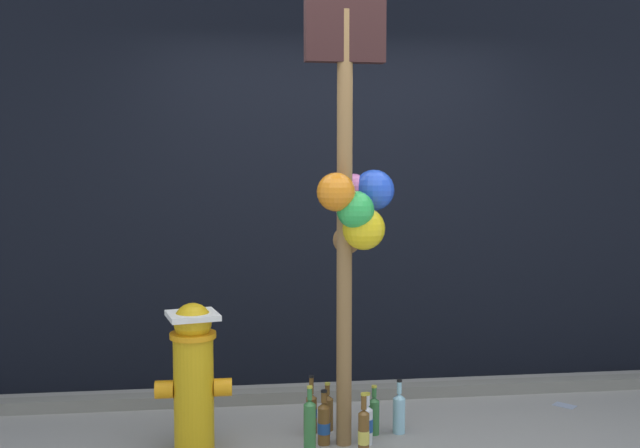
# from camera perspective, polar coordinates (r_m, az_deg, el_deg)

# --- Properties ---
(building_wall) EXTENTS (10.00, 0.20, 3.64)m
(building_wall) POSITION_cam_1_polar(r_m,az_deg,el_deg) (5.40, 0.83, 7.21)
(building_wall) COLOR black
(building_wall) RESTS_ON ground_plane
(curb_strip) EXTENTS (8.00, 0.12, 0.08)m
(curb_strip) POSITION_cam_1_polar(r_m,az_deg,el_deg) (5.16, 1.60, -12.78)
(curb_strip) COLOR slate
(curb_strip) RESTS_ON ground_plane
(memorial_post) EXTENTS (0.52, 0.44, 2.50)m
(memorial_post) POSITION_cam_1_polar(r_m,az_deg,el_deg) (4.13, 2.52, 2.85)
(memorial_post) COLOR olive
(memorial_post) RESTS_ON ground_plane
(fire_hydrant) EXTENTS (0.42, 0.32, 0.83)m
(fire_hydrant) POSITION_cam_1_polar(r_m,az_deg,el_deg) (4.27, -9.62, -11.15)
(fire_hydrant) COLOR gold
(fire_hydrant) RESTS_ON ground_plane
(bottle_0) EXTENTS (0.06, 0.06, 0.29)m
(bottle_0) POSITION_cam_1_polar(r_m,az_deg,el_deg) (4.54, 4.14, -14.25)
(bottle_0) COLOR #337038
(bottle_0) RESTS_ON ground_plane
(bottle_1) EXTENTS (0.07, 0.07, 0.35)m
(bottle_1) POSITION_cam_1_polar(r_m,az_deg,el_deg) (4.54, -0.66, -14.09)
(bottle_1) COLOR brown
(bottle_1) RESTS_ON ground_plane
(bottle_2) EXTENTS (0.07, 0.07, 0.30)m
(bottle_2) POSITION_cam_1_polar(r_m,az_deg,el_deg) (4.39, 3.59, -14.91)
(bottle_2) COLOR silver
(bottle_2) RESTS_ON ground_plane
(bottle_3) EXTENTS (0.07, 0.07, 0.32)m
(bottle_3) POSITION_cam_1_polar(r_m,az_deg,el_deg) (4.57, 6.04, -14.04)
(bottle_3) COLOR #93CCE0
(bottle_3) RESTS_ON ground_plane
(bottle_4) EXTENTS (0.06, 0.06, 0.35)m
(bottle_4) POSITION_cam_1_polar(r_m,az_deg,el_deg) (4.23, 3.35, -15.51)
(bottle_4) COLOR brown
(bottle_4) RESTS_ON ground_plane
(bottle_5) EXTENTS (0.07, 0.07, 0.29)m
(bottle_5) POSITION_cam_1_polar(r_m,az_deg,el_deg) (4.59, 0.57, -14.05)
(bottle_5) COLOR brown
(bottle_5) RESTS_ON ground_plane
(bottle_6) EXTENTS (0.07, 0.07, 0.31)m
(bottle_6) POSITION_cam_1_polar(r_m,az_deg,el_deg) (4.38, 0.30, -14.92)
(bottle_6) COLOR brown
(bottle_6) RESTS_ON ground_plane
(bottle_7) EXTENTS (0.07, 0.07, 0.39)m
(bottle_7) POSITION_cam_1_polar(r_m,az_deg,el_deg) (4.21, -0.79, -15.18)
(bottle_7) COLOR #337038
(bottle_7) RESTS_ON ground_plane
(litter_1) EXTENTS (0.16, 0.16, 0.01)m
(litter_1) POSITION_cam_1_polar(r_m,az_deg,el_deg) (5.29, 18.13, -12.99)
(litter_1) COLOR #8C99B2
(litter_1) RESTS_ON ground_plane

